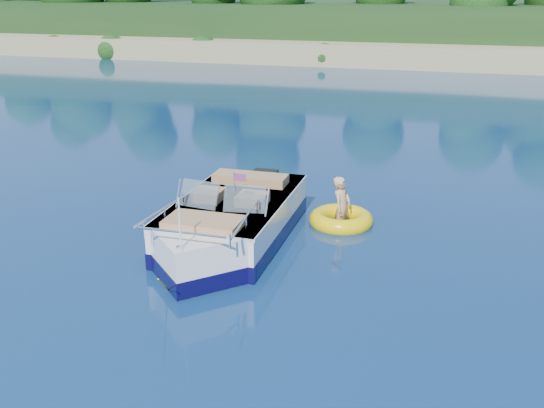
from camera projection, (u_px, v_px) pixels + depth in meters
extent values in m
plane|color=#0B204F|center=(206.00, 336.00, 9.61)|extent=(160.00, 160.00, 0.00)
cube|color=tan|center=(411.00, 57.00, 43.65)|extent=(170.00, 8.00, 2.00)
cube|color=#183314|center=(432.00, 27.00, 67.79)|extent=(170.00, 56.00, 6.00)
cylinder|color=black|center=(194.00, 14.00, 49.97)|extent=(0.44, 0.44, 3.20)
cylinder|color=black|center=(418.00, 14.00, 46.31)|extent=(0.44, 0.44, 3.60)
cube|color=white|center=(235.00, 223.00, 13.33)|extent=(2.25, 4.18, 1.15)
cube|color=white|center=(201.00, 259.00, 11.56)|extent=(2.20, 2.20, 1.15)
cube|color=#090634|center=(235.00, 229.00, 13.39)|extent=(2.29, 4.23, 0.33)
cube|color=#090634|center=(201.00, 266.00, 11.61)|extent=(2.24, 2.24, 0.33)
cube|color=tan|center=(240.00, 204.00, 13.52)|extent=(1.80, 2.93, 0.11)
cube|color=white|center=(235.00, 199.00, 13.15)|extent=(2.30, 4.19, 0.07)
cube|color=black|center=(265.00, 189.00, 15.37)|extent=(0.61, 0.39, 0.99)
cube|color=#8C9EA5|center=(199.00, 194.00, 12.48)|extent=(0.89, 0.40, 0.53)
cube|color=#8C9EA5|center=(245.00, 199.00, 12.22)|extent=(0.89, 0.42, 0.53)
cube|color=tan|center=(209.00, 200.00, 13.02)|extent=(0.61, 0.61, 0.44)
cube|color=tan|center=(252.00, 204.00, 12.76)|extent=(0.61, 0.61, 0.44)
cube|color=tan|center=(251.00, 183.00, 14.13)|extent=(1.72, 0.63, 0.42)
cube|color=tan|center=(204.00, 228.00, 11.56)|extent=(1.46, 0.84, 0.37)
cylinder|color=white|center=(180.00, 223.00, 10.45)|extent=(0.03, 0.03, 0.93)
cube|color=red|center=(240.00, 177.00, 12.09)|extent=(0.24, 0.02, 0.15)
cube|color=silver|center=(180.00, 248.00, 10.54)|extent=(0.11, 0.07, 0.05)
cylinder|color=gold|center=(163.00, 285.00, 10.43)|extent=(0.44, 1.12, 0.84)
torus|color=yellow|center=(341.00, 220.00, 14.15)|extent=(1.92, 1.92, 0.40)
torus|color=red|center=(341.00, 219.00, 14.15)|extent=(1.58, 1.58, 0.13)
imported|color=tan|center=(342.00, 224.00, 14.18)|extent=(0.56, 0.90, 1.64)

